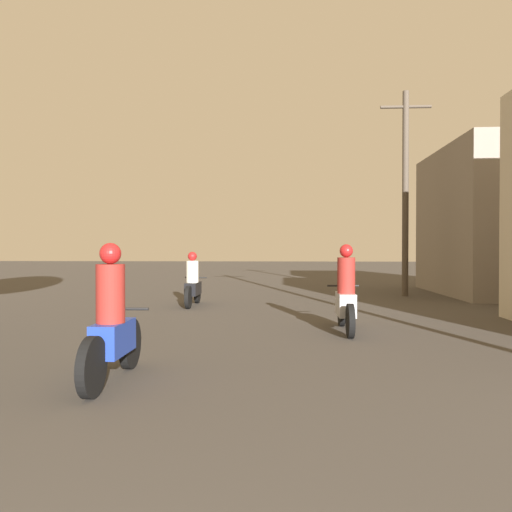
{
  "coord_description": "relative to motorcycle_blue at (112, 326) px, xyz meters",
  "views": [
    {
      "loc": [
        0.77,
        0.2,
        1.52
      ],
      "look_at": [
        -0.29,
        18.17,
        1.26
      ],
      "focal_mm": 35.0,
      "sensor_mm": 36.0,
      "label": 1
    }
  ],
  "objects": [
    {
      "name": "motorcycle_blue",
      "position": [
        0.0,
        0.0,
        0.0
      ],
      "size": [
        0.6,
        1.88,
        1.59
      ],
      "rotation": [
        0.0,
        0.0,
        0.17
      ],
      "color": "black",
      "rests_on": "ground_plane"
    },
    {
      "name": "motorcycle_silver",
      "position": [
        3.07,
        3.61,
        0.0
      ],
      "size": [
        0.6,
        1.91,
        1.6
      ],
      "rotation": [
        0.0,
        0.0,
        0.14
      ],
      "color": "black",
      "rests_on": "ground_plane"
    },
    {
      "name": "motorcycle_black",
      "position": [
        -0.49,
        7.56,
        -0.06
      ],
      "size": [
        0.6,
        1.89,
        1.44
      ],
      "rotation": [
        0.0,
        0.0,
        -0.09
      ],
      "color": "black",
      "rests_on": "ground_plane"
    },
    {
      "name": "building_right_far",
      "position": [
        9.49,
        11.56,
        1.8
      ],
      "size": [
        4.69,
        6.03,
        4.87
      ],
      "color": "gray",
      "rests_on": "ground_plane"
    },
    {
      "name": "utility_pole_far",
      "position": [
        5.8,
        10.69,
        2.8
      ],
      "size": [
        1.6,
        0.2,
        6.55
      ],
      "color": "#4C4238",
      "rests_on": "ground_plane"
    }
  ]
}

